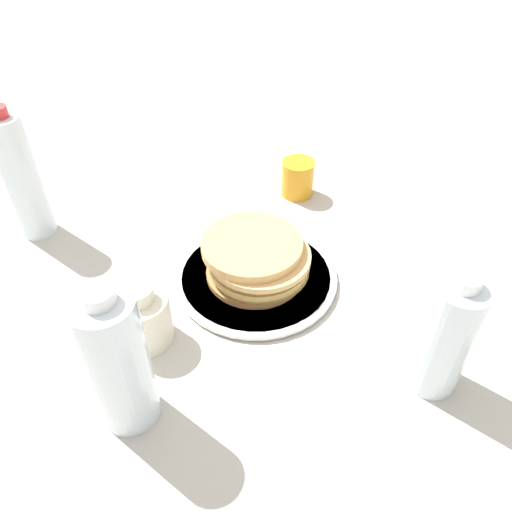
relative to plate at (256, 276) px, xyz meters
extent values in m
plane|color=#BCB7AD|center=(-0.02, 0.03, -0.01)|extent=(4.00, 4.00, 0.00)
cylinder|color=white|center=(0.00, 0.00, 0.00)|extent=(0.25, 0.25, 0.01)
cylinder|color=white|center=(0.00, 0.00, 0.00)|extent=(0.28, 0.28, 0.01)
cylinder|color=#B67B48|center=(0.00, 0.00, 0.01)|extent=(0.17, 0.17, 0.01)
cylinder|color=#AE8738|center=(0.00, 0.01, 0.02)|extent=(0.17, 0.17, 0.01)
cylinder|color=tan|center=(0.00, 0.00, 0.03)|extent=(0.17, 0.17, 0.01)
cylinder|color=#AE813E|center=(-0.01, 0.00, 0.04)|extent=(0.17, 0.17, 0.01)
cylinder|color=#DCAE6E|center=(0.01, 0.01, 0.05)|extent=(0.17, 0.17, 0.01)
cylinder|color=tan|center=(0.00, -0.01, 0.07)|extent=(0.17, 0.17, 0.02)
cylinder|color=orange|center=(-0.25, 0.11, 0.03)|extent=(0.07, 0.07, 0.08)
cylinder|color=beige|center=(0.11, -0.18, 0.03)|extent=(0.08, 0.08, 0.08)
cylinder|color=beige|center=(0.11, -0.18, 0.09)|extent=(0.05, 0.05, 0.02)
cylinder|color=silver|center=(-0.18, -0.40, 0.11)|extent=(0.06, 0.06, 0.23)
cylinder|color=silver|center=(0.23, -0.19, 0.10)|extent=(0.08, 0.08, 0.21)
cylinder|color=white|center=(0.23, -0.19, 0.22)|extent=(0.04, 0.04, 0.02)
cylinder|color=silver|center=(0.23, 0.22, 0.09)|extent=(0.07, 0.07, 0.19)
cylinder|color=white|center=(0.23, 0.22, 0.19)|extent=(0.04, 0.04, 0.02)
camera|label=1|loc=(0.61, -0.06, 0.59)|focal=35.00mm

